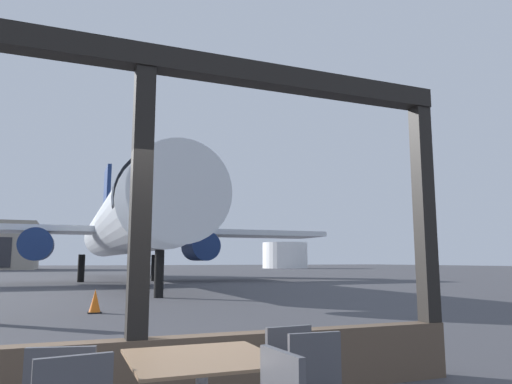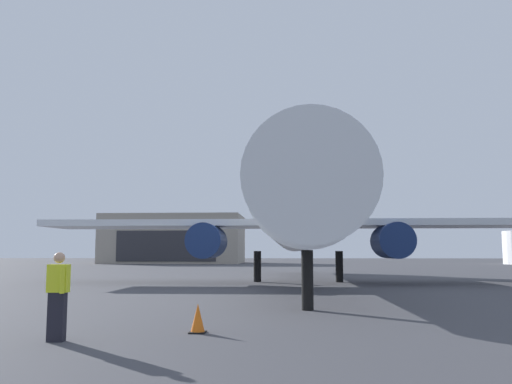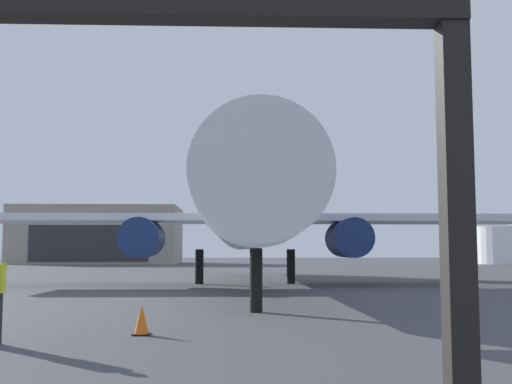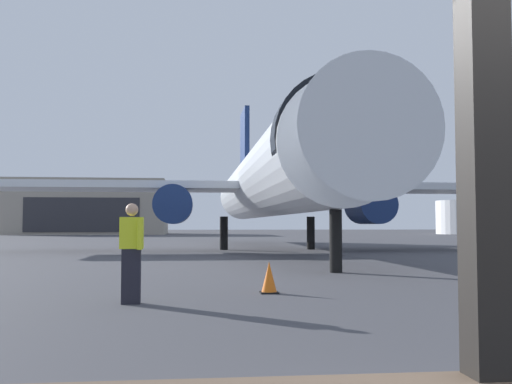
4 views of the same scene
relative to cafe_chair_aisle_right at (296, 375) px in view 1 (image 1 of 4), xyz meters
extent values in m
plane|color=#424247|center=(-1.00, 41.45, -0.54)|extent=(220.00, 220.00, 0.00)
cube|color=brown|center=(-1.00, 1.45, -0.22)|extent=(7.33, 0.24, 0.64)
cube|color=black|center=(-1.00, 1.45, 2.97)|extent=(7.33, 0.24, 0.24)
cube|color=black|center=(-1.00, 1.45, 1.16)|extent=(0.20, 0.20, 3.38)
cube|color=black|center=(2.56, 1.45, 1.16)|extent=(0.20, 0.20, 3.38)
cube|color=#8C6B4C|center=(-0.81, -0.26, 0.23)|extent=(0.93, 0.93, 0.02)
cube|color=#4C4C51|center=(-0.01, 0.10, 0.15)|extent=(0.40, 0.08, 0.39)
cube|color=#4C4C51|center=(0.02, -0.27, 0.15)|extent=(0.40, 0.06, 0.40)
cylinder|color=silver|center=(1.64, 30.23, 3.11)|extent=(3.68, 32.11, 3.68)
cone|color=silver|center=(1.64, 12.87, 3.11)|extent=(3.50, 2.60, 3.50)
cylinder|color=black|center=(1.64, 14.77, 3.26)|extent=(3.76, 0.90, 3.76)
cube|color=silver|center=(9.31, 29.37, 2.81)|extent=(13.49, 4.20, 0.36)
cylinder|color=navy|center=(-3.40, 27.97, 1.81)|extent=(1.90, 3.20, 1.90)
cylinder|color=navy|center=(6.69, 27.97, 1.81)|extent=(1.90, 3.20, 1.90)
cube|color=navy|center=(1.64, 44.78, 7.35)|extent=(0.36, 4.40, 5.20)
cylinder|color=black|center=(1.64, 15.07, 0.36)|extent=(0.36, 0.36, 1.80)
cylinder|color=black|center=(-0.76, 30.37, 0.36)|extent=(0.44, 0.44, 1.80)
cylinder|color=black|center=(4.04, 30.37, 0.36)|extent=(0.44, 0.44, 1.80)
cone|color=orange|center=(-0.90, 10.34, -0.22)|extent=(0.32, 0.32, 0.63)
cube|color=black|center=(-0.90, 10.34, -0.52)|extent=(0.36, 0.36, 0.03)
cylinder|color=white|center=(36.22, 77.66, 1.84)|extent=(8.38, 8.38, 4.76)
camera|label=1|loc=(-1.66, -3.38, 0.86)|focal=33.28mm
camera|label=2|loc=(1.07, -1.40, 1.20)|focal=37.56mm
camera|label=3|loc=(0.97, -2.99, 1.20)|focal=44.46mm
camera|label=4|loc=(-2.42, -1.24, 0.83)|focal=40.79mm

